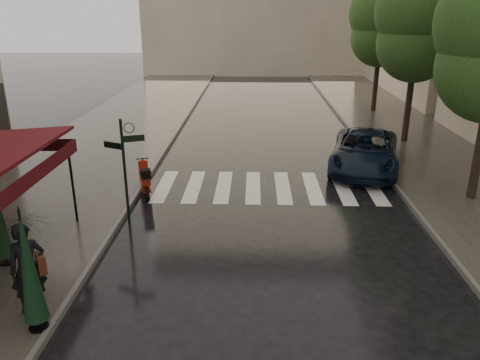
# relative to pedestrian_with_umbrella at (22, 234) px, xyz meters

# --- Properties ---
(ground) EXTENTS (120.00, 120.00, 0.00)m
(ground) POSITION_rel_pedestrian_with_umbrella_xyz_m (2.00, 1.48, -1.83)
(ground) COLOR black
(ground) RESTS_ON ground
(sidewalk_near) EXTENTS (6.00, 60.00, 0.12)m
(sidewalk_near) POSITION_rel_pedestrian_with_umbrella_xyz_m (-2.50, 13.48, -1.77)
(sidewalk_near) COLOR #38332D
(sidewalk_near) RESTS_ON ground
(sidewalk_far) EXTENTS (5.50, 60.00, 0.12)m
(sidewalk_far) POSITION_rel_pedestrian_with_umbrella_xyz_m (12.25, 13.48, -1.77)
(sidewalk_far) COLOR #38332D
(sidewalk_far) RESTS_ON ground
(curb_near) EXTENTS (0.12, 60.00, 0.16)m
(curb_near) POSITION_rel_pedestrian_with_umbrella_xyz_m (0.55, 13.48, -1.76)
(curb_near) COLOR #595651
(curb_near) RESTS_ON ground
(curb_far) EXTENTS (0.12, 60.00, 0.16)m
(curb_far) POSITION_rel_pedestrian_with_umbrella_xyz_m (9.45, 13.48, -1.76)
(curb_far) COLOR #595651
(curb_far) RESTS_ON ground
(crosswalk) EXTENTS (7.85, 3.20, 0.01)m
(crosswalk) POSITION_rel_pedestrian_with_umbrella_xyz_m (4.97, 7.48, -1.83)
(crosswalk) COLOR silver
(crosswalk) RESTS_ON ground
(signpost) EXTENTS (1.17, 0.29, 3.10)m
(signpost) POSITION_rel_pedestrian_with_umbrella_xyz_m (0.80, 4.48, -0.00)
(signpost) COLOR black
(signpost) RESTS_ON ground
(tree_mid) EXTENTS (3.80, 3.80, 8.34)m
(tree_mid) POSITION_rel_pedestrian_with_umbrella_xyz_m (11.50, 13.48, 3.76)
(tree_mid) COLOR black
(tree_mid) RESTS_ON sidewalk_far
(tree_far) EXTENTS (3.80, 3.80, 8.16)m
(tree_far) POSITION_rel_pedestrian_with_umbrella_xyz_m (11.70, 20.48, 3.62)
(tree_far) COLOR black
(tree_far) RESTS_ON sidewalk_far
(pedestrian_with_umbrella) EXTENTS (1.58, 1.59, 2.59)m
(pedestrian_with_umbrella) POSITION_rel_pedestrian_with_umbrella_xyz_m (0.00, 0.00, 0.00)
(pedestrian_with_umbrella) COLOR black
(pedestrian_with_umbrella) RESTS_ON sidewalk_near
(scooter) EXTENTS (0.77, 1.64, 1.11)m
(scooter) POSITION_rel_pedestrian_with_umbrella_xyz_m (0.82, 6.63, -1.32)
(scooter) COLOR black
(scooter) RESTS_ON ground
(parked_car) EXTENTS (3.68, 5.73, 1.47)m
(parked_car) POSITION_rel_pedestrian_with_umbrella_xyz_m (8.77, 9.62, -1.10)
(parked_car) COLOR black
(parked_car) RESTS_ON ground
(parasol_front) EXTENTS (0.45, 0.45, 2.51)m
(parasol_front) POSITION_rel_pedestrian_with_umbrella_xyz_m (0.35, -0.60, -0.36)
(parasol_front) COLOR black
(parasol_front) RESTS_ON sidewalk_near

